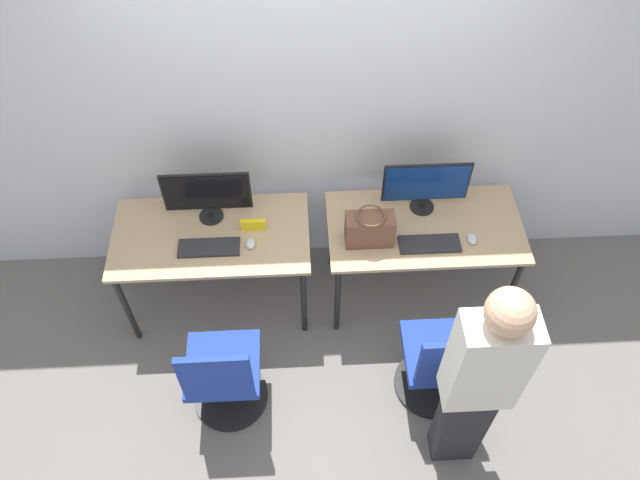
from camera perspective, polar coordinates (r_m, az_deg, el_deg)
ground_plane at (r=4.39m, az=0.09°, el=-8.61°), size 20.00×20.00×0.00m
wall_back at (r=3.82m, az=-0.52°, el=12.52°), size 12.00×0.05×2.80m
desk_left at (r=4.07m, az=-9.86°, el=-0.21°), size 1.25×0.66×0.74m
monitor_left at (r=3.95m, az=-10.30°, el=4.14°), size 0.55×0.16×0.39m
keyboard_left at (r=3.93m, az=-10.12°, el=-0.68°), size 0.38×0.14×0.02m
mouse_left at (r=3.90m, az=-6.36°, el=-0.31°), size 0.06×0.09×0.03m
office_chair_left at (r=3.86m, az=-8.78°, el=-12.39°), size 0.48×0.48×0.91m
desk_right at (r=4.11m, az=9.47°, el=0.56°), size 1.25×0.66×0.74m
monitor_right at (r=3.99m, az=9.65°, el=5.00°), size 0.55×0.16×0.39m
keyboard_right at (r=3.94m, az=9.98°, el=-0.35°), size 0.38×0.14×0.02m
mouse_right at (r=4.02m, az=13.75°, el=0.11°), size 0.06×0.09×0.03m
office_chair_right at (r=3.92m, az=10.93°, el=-11.20°), size 0.48×0.48×0.91m
person_right at (r=3.30m, az=14.35°, el=-12.35°), size 0.36×0.22×1.68m
handbag at (r=3.84m, az=4.57°, el=1.02°), size 0.30×0.18×0.25m
placard_left at (r=3.97m, az=-6.12°, el=1.39°), size 0.16×0.03×0.08m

